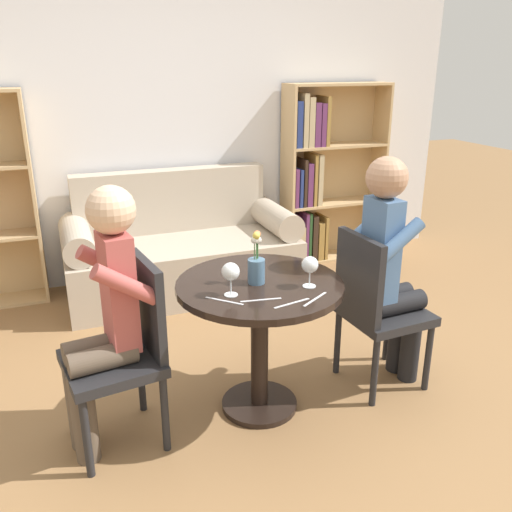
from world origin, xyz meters
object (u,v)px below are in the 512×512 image
(person_right, at_px, (390,267))
(wine_glass_right, at_px, (310,266))
(bookshelf_right, at_px, (319,178))
(flower_vase, at_px, (256,265))
(person_left, at_px, (104,315))
(couch, at_px, (181,252))
(chair_left, at_px, (126,346))
(chair_right, at_px, (375,305))
(wine_glass_left, at_px, (231,273))

(person_right, height_order, wine_glass_right, person_right)
(bookshelf_right, bearing_deg, wine_glass_right, -118.48)
(bookshelf_right, xyz_separation_m, flower_vase, (-1.36, -1.96, 0.06))
(bookshelf_right, xyz_separation_m, person_left, (-2.09, -1.98, -0.07))
(couch, xyz_separation_m, flower_vase, (-0.02, -1.70, 0.50))
(chair_left, xyz_separation_m, person_left, (-0.09, -0.02, 0.18))
(bookshelf_right, distance_m, chair_right, 2.11)
(chair_left, height_order, wine_glass_left, chair_left)
(chair_left, distance_m, person_left, 0.20)
(couch, distance_m, wine_glass_right, 1.91)
(wine_glass_left, bearing_deg, person_left, 172.23)
(bookshelf_right, height_order, wine_glass_left, bookshelf_right)
(bookshelf_right, relative_size, chair_left, 1.73)
(bookshelf_right, height_order, chair_left, bookshelf_right)
(bookshelf_right, bearing_deg, flower_vase, -124.69)
(person_left, relative_size, person_right, 0.97)
(chair_left, xyz_separation_m, wine_glass_right, (0.87, -0.14, 0.33))
(wine_glass_right, bearing_deg, wine_glass_left, 174.21)
(chair_right, xyz_separation_m, person_left, (-1.41, 0.00, 0.18))
(chair_right, bearing_deg, wine_glass_left, 91.44)
(flower_vase, bearing_deg, person_right, -1.12)
(chair_right, xyz_separation_m, wine_glass_left, (-0.84, -0.07, 0.33))
(person_left, xyz_separation_m, wine_glass_left, (0.57, -0.08, 0.15))
(person_right, relative_size, wine_glass_right, 8.48)
(flower_vase, bearing_deg, chair_right, -1.99)
(bookshelf_right, bearing_deg, chair_left, -135.64)
(person_right, bearing_deg, bookshelf_right, -20.20)
(person_right, bearing_deg, person_left, 86.67)
(couch, distance_m, person_left, 1.91)
(bookshelf_right, height_order, person_left, bookshelf_right)
(chair_right, xyz_separation_m, flower_vase, (-0.68, 0.02, 0.31))
(couch, relative_size, person_right, 1.36)
(person_left, bearing_deg, chair_right, 81.77)
(couch, xyz_separation_m, wine_glass_right, (0.20, -1.83, 0.51))
(chair_right, bearing_deg, couch, 17.59)
(chair_left, bearing_deg, wine_glass_right, 73.00)
(chair_left, relative_size, wine_glass_right, 5.90)
(person_right, height_order, wine_glass_left, person_right)
(chair_left, bearing_deg, flower_vase, 81.82)
(couch, height_order, person_right, person_right)
(person_right, distance_m, flower_vase, 0.77)
(person_right, bearing_deg, chair_left, 85.85)
(person_left, bearing_deg, flower_vase, 83.44)
(chair_right, bearing_deg, chair_left, 85.42)
(chair_right, relative_size, wine_glass_left, 5.64)
(person_left, bearing_deg, wine_glass_right, 75.00)
(bookshelf_right, bearing_deg, wine_glass_left, -126.47)
(chair_left, xyz_separation_m, person_right, (1.41, -0.02, 0.20))
(couch, height_order, flower_vase, flower_vase)
(bookshelf_right, relative_size, person_right, 1.20)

